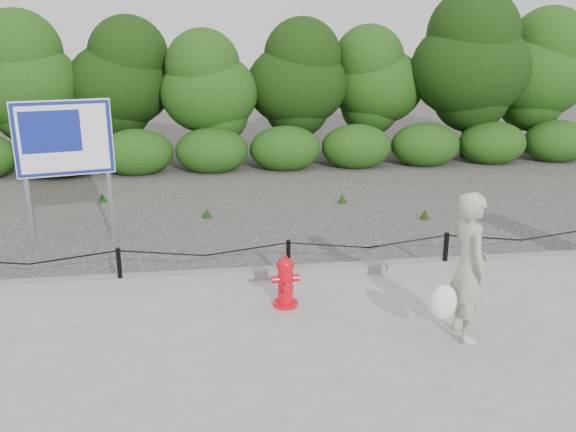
# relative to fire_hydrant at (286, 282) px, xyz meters

# --- Properties ---
(ground) EXTENTS (90.00, 90.00, 0.00)m
(ground) POSITION_rel_fire_hydrant_xyz_m (0.17, 0.98, -0.43)
(ground) COLOR #2D2B28
(ground) RESTS_ON ground
(sidewalk) EXTENTS (14.00, 4.00, 0.08)m
(sidewalk) POSITION_rel_fire_hydrant_xyz_m (0.17, -1.02, -0.39)
(sidewalk) COLOR gray
(sidewalk) RESTS_ON ground
(curb) EXTENTS (14.00, 0.22, 0.14)m
(curb) POSITION_rel_fire_hydrant_xyz_m (0.17, 1.03, -0.28)
(curb) COLOR slate
(curb) RESTS_ON sidewalk
(chain_barrier) EXTENTS (10.06, 0.06, 0.60)m
(chain_barrier) POSITION_rel_fire_hydrant_xyz_m (0.17, 0.98, 0.03)
(chain_barrier) COLOR black
(chain_barrier) RESTS_ON sidewalk
(treeline) EXTENTS (20.42, 3.58, 4.71)m
(treeline) POSITION_rel_fire_hydrant_xyz_m (0.78, 9.90, 2.05)
(treeline) COLOR black
(treeline) RESTS_ON ground
(fire_hydrant) EXTENTS (0.39, 0.40, 0.73)m
(fire_hydrant) POSITION_rel_fire_hydrant_xyz_m (0.00, 0.00, 0.00)
(fire_hydrant) COLOR red
(fire_hydrant) RESTS_ON sidewalk
(pedestrian) EXTENTS (0.74, 0.68, 1.85)m
(pedestrian) POSITION_rel_fire_hydrant_xyz_m (2.04, -1.16, 0.55)
(pedestrian) COLOR #A7A48F
(pedestrian) RESTS_ON sidewalk
(advertising_sign) EXTENTS (1.59, 0.44, 2.58)m
(advertising_sign) POSITION_rel_fire_hydrant_xyz_m (-3.40, 3.14, 1.39)
(advertising_sign) COLOR slate
(advertising_sign) RESTS_ON ground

